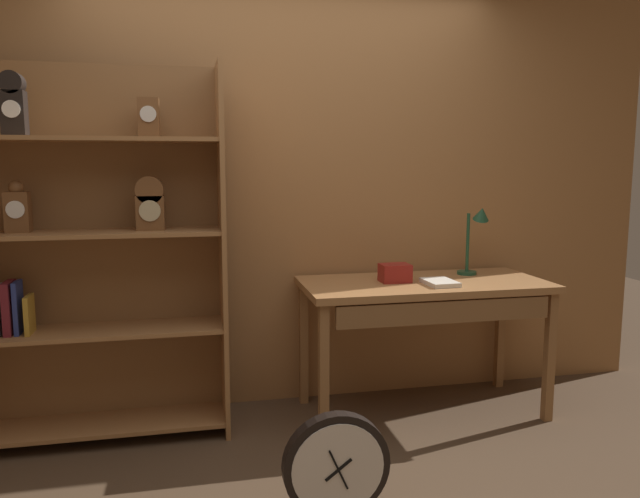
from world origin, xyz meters
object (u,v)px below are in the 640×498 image
(desk_lamp, at_px, (476,232))
(open_repair_manual, at_px, (440,282))
(toolbox_small, at_px, (395,273))
(bookshelf, at_px, (85,259))
(round_clock_large, at_px, (336,469))
(workbench, at_px, (425,297))

(desk_lamp, relative_size, open_repair_manual, 1.96)
(toolbox_small, bearing_deg, bookshelf, 178.36)
(toolbox_small, bearing_deg, round_clock_large, -120.17)
(desk_lamp, relative_size, toolbox_small, 2.55)
(workbench, xyz_separation_m, toolbox_small, (-0.17, 0.04, 0.14))
(desk_lamp, height_order, round_clock_large, desk_lamp)
(workbench, relative_size, open_repair_manual, 6.45)
(open_repair_manual, bearing_deg, toolbox_small, 146.92)
(workbench, xyz_separation_m, desk_lamp, (0.38, 0.14, 0.35))
(round_clock_large, bearing_deg, desk_lamp, 44.65)
(desk_lamp, bearing_deg, bookshelf, -178.58)
(desk_lamp, xyz_separation_m, open_repair_manual, (-0.33, -0.24, -0.25))
(workbench, bearing_deg, round_clock_large, -127.88)
(bookshelf, distance_m, toolbox_small, 1.69)
(toolbox_small, bearing_deg, desk_lamp, 10.66)
(workbench, distance_m, round_clock_large, 1.34)
(desk_lamp, distance_m, open_repair_manual, 0.48)
(desk_lamp, bearing_deg, toolbox_small, -169.34)
(workbench, relative_size, desk_lamp, 3.29)
(bookshelf, relative_size, workbench, 1.40)
(toolbox_small, bearing_deg, open_repair_manual, -30.73)
(workbench, height_order, round_clock_large, workbench)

